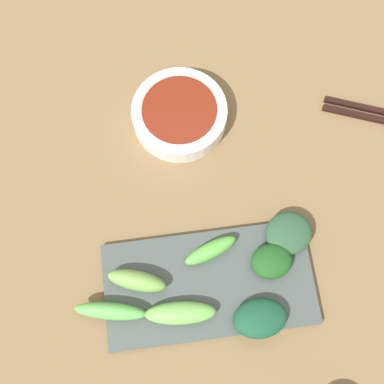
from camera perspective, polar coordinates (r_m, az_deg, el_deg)
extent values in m
cube|color=olive|center=(0.75, 0.74, -2.56)|extent=(2.10, 2.10, 0.02)
cylinder|color=white|center=(0.77, -1.43, 8.83)|extent=(0.15, 0.15, 0.03)
cylinder|color=maroon|center=(0.77, -1.45, 9.12)|extent=(0.11, 0.11, 0.02)
cube|color=#454C4C|center=(0.71, 1.57, -10.55)|extent=(0.15, 0.29, 0.01)
ellipsoid|color=#6FB853|center=(0.69, -1.33, -13.69)|extent=(0.04, 0.10, 0.03)
ellipsoid|color=#73A64D|center=(0.69, -6.33, -10.07)|extent=(0.05, 0.09, 0.03)
ellipsoid|color=#2B5035|center=(0.72, 11.03, -4.63)|extent=(0.07, 0.08, 0.02)
ellipsoid|color=#5CB746|center=(0.70, 2.14, -6.70)|extent=(0.05, 0.08, 0.02)
ellipsoid|color=#1D501E|center=(0.70, 9.10, -7.84)|extent=(0.05, 0.06, 0.03)
ellipsoid|color=#5EB754|center=(0.70, -9.34, -13.32)|extent=(0.04, 0.10, 0.03)
ellipsoid|color=#184A31|center=(0.69, 7.79, -14.14)|extent=(0.06, 0.08, 0.03)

